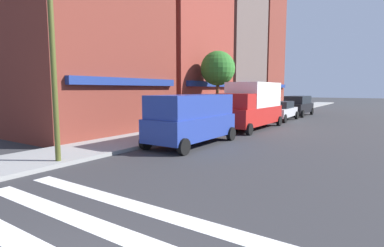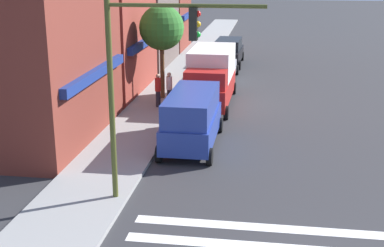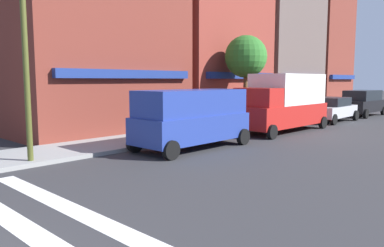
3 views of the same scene
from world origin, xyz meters
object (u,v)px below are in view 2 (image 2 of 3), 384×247
pedestrian_white_shirt (169,88)px  pedestrian_red_jacket (158,90)px  street_tree (162,28)px  sedan_silver (222,67)px  traffic_signal (144,68)px  suv_black (229,51)px  box_truck_red (211,76)px  van_blue (192,117)px

pedestrian_white_shirt → pedestrian_red_jacket: (-0.46, 0.52, 0.00)m
pedestrian_white_shirt → pedestrian_red_jacket: 0.69m
pedestrian_red_jacket → street_tree: street_tree is taller
street_tree → sedan_silver: bearing=-25.8°
traffic_signal → sedan_silver: 19.43m
traffic_signal → suv_black: size_ratio=1.38×
sedan_silver → traffic_signal: bearing=176.6°
pedestrian_white_shirt → street_tree: street_tree is taller
box_truck_red → suv_black: bearing=0.6°
pedestrian_white_shirt → pedestrian_red_jacket: same height
sedan_silver → suv_black: size_ratio=0.94×
suv_black → street_tree: (-11.31, 2.80, 3.03)m
van_blue → pedestrian_white_shirt: 6.36m
traffic_signal → pedestrian_white_shirt: size_ratio=3.70×
box_truck_red → pedestrian_red_jacket: (-1.45, 2.64, -0.51)m
traffic_signal → sedan_silver: bearing=-1.9°
suv_black → pedestrian_white_shirt: size_ratio=2.68×
van_blue → pedestrian_white_shirt: size_ratio=2.83×
van_blue → box_truck_red: bearing=-0.2°
traffic_signal → sedan_silver: size_ratio=1.47×
sedan_silver → pedestrian_red_jacket: pedestrian_red_jacket is taller
pedestrian_red_jacket → sedan_silver: bearing=4.4°
street_tree → traffic_signal: bearing=-170.7°
sedan_silver → pedestrian_white_shirt: (-7.33, 2.12, 0.23)m
box_truck_red → sedan_silver: 6.39m
pedestrian_white_shirt → street_tree: (1.53, 0.68, 2.99)m
box_truck_red → street_tree: (0.54, 2.80, 2.47)m
box_truck_red → pedestrian_white_shirt: (-0.99, 2.12, -0.51)m
street_tree → suv_black: bearing=-13.9°
traffic_signal → van_blue: traffic_signal is taller
traffic_signal → pedestrian_white_shirt: 12.31m
traffic_signal → pedestrian_white_shirt: traffic_signal is taller
traffic_signal → suv_black: (24.58, -0.63, -3.43)m
van_blue → street_tree: size_ratio=0.97×
suv_black → box_truck_red: bearing=-178.5°
van_blue → pedestrian_red_jacket: (5.54, 2.64, -0.21)m
traffic_signal → pedestrian_white_shirt: bearing=7.2°
suv_black → street_tree: size_ratio=0.92×
box_truck_red → pedestrian_white_shirt: size_ratio=3.52×
van_blue → suv_black: size_ratio=1.05×
pedestrian_white_shirt → sedan_silver: bearing=89.9°
suv_black → pedestrian_white_shirt: suv_black is taller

